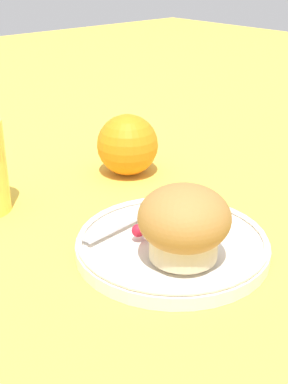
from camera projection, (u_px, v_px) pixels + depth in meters
ground_plane at (157, 244)px, 0.58m from camera, size 3.00×3.00×0.00m
plate at (171, 245)px, 0.56m from camera, size 0.20×0.20×0.02m
muffin at (184, 223)px, 0.51m from camera, size 0.09×0.09×0.07m
cream_ramekin at (188, 206)px, 0.60m from camera, size 0.06×0.06×0.02m
berry_pair at (143, 229)px, 0.56m from camera, size 0.03×0.01×0.01m
butter_knife at (139, 214)px, 0.60m from camera, size 0.15×0.03×0.00m
orange_fruit at (128, 145)px, 0.75m from camera, size 0.09×0.09×0.09m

